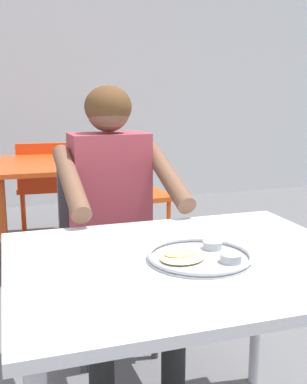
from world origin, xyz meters
The scene contains 8 objects.
back_wall centered at (0.00, 4.00, 1.70)m, with size 12.00×0.12×3.40m, color white.
table_foreground centered at (0.01, 0.01, 0.66)m, with size 1.05×0.84×0.74m.
thali_tray centered at (0.04, -0.02, 0.75)m, with size 0.31×0.31×0.03m.
chair_foreground centered at (-0.05, 0.93, 0.51)m, with size 0.43×0.45×0.88m.
diner_foreground centered at (-0.05, 0.70, 0.74)m, with size 0.50×0.56×1.25m.
table_background_red centered at (-0.21, 2.18, 0.64)m, with size 0.77×0.92×0.73m.
chair_red_right centered at (0.38, 2.13, 0.53)m, with size 0.47×0.48×0.91m.
chair_red_far centered at (-0.20, 2.75, 0.48)m, with size 0.46×0.42×0.82m.
Camera 1 is at (-0.49, -1.22, 1.22)m, focal length 43.68 mm.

